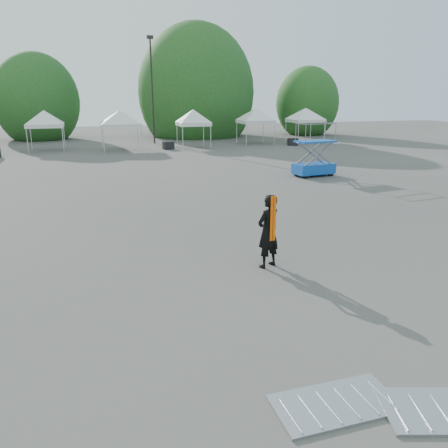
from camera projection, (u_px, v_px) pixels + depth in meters
name	position (u px, v px, depth m)	size (l,w,h in m)	color
ground	(218.00, 257.00, 12.52)	(120.00, 120.00, 0.00)	#474442
light_pole_east	(152.00, 84.00, 41.16)	(0.60, 0.25, 9.80)	black
tree_mid_w	(37.00, 101.00, 45.81)	(4.16, 4.16, 6.33)	#382314
tree_mid_e	(196.00, 93.00, 49.47)	(5.12, 5.12, 7.79)	#382314
tree_far_e	(307.00, 103.00, 51.67)	(3.84, 3.84, 5.84)	#382314
tent_d	(44.00, 113.00, 36.17)	(4.12, 4.12, 3.88)	silver
tent_e	(120.00, 113.00, 36.44)	(4.62, 4.62, 3.88)	silver
tent_f	(193.00, 113.00, 38.23)	(3.80, 3.80, 3.88)	silver
tent_g	(256.00, 111.00, 41.66)	(4.26, 4.26, 3.88)	silver
tent_h	(306.00, 111.00, 43.23)	(4.29, 4.29, 3.88)	silver
man	(268.00, 231.00, 11.52)	(0.86, 0.73, 1.99)	black
scissor_lift	(315.00, 150.00, 24.80)	(2.44, 1.44, 2.98)	#0C2D9E
barrier_left	(336.00, 403.00, 6.49)	(1.87, 0.94, 0.06)	#A4A7AC
crate_mid	(168.00, 145.00, 37.84)	(0.88, 0.68, 0.68)	black
crate_east	(293.00, 142.00, 40.79)	(0.86, 0.67, 0.67)	black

